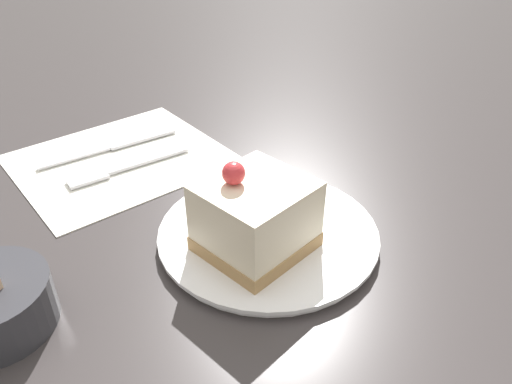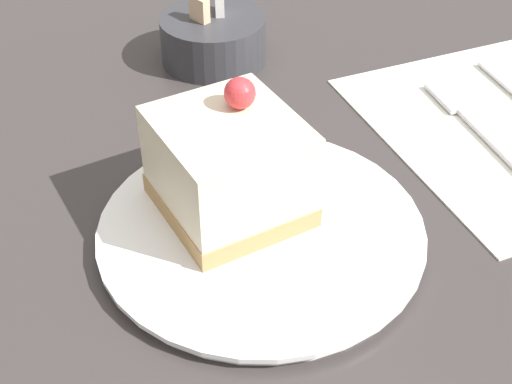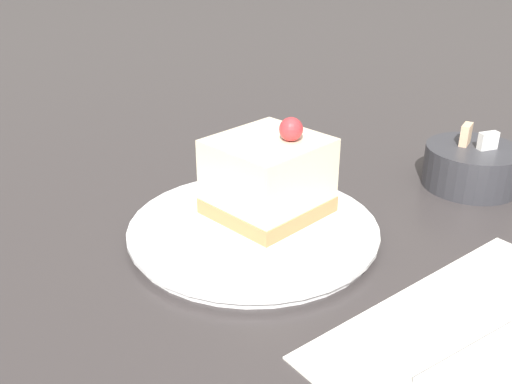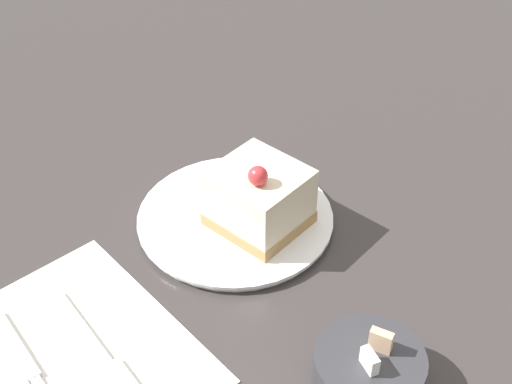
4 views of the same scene
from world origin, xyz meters
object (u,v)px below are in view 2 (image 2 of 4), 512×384
(sugar_bowl, at_px, (213,38))
(cake_slice, at_px, (229,166))
(fork, at_px, (474,121))
(plate, at_px, (261,231))

(sugar_bowl, bearing_deg, cake_slice, -111.43)
(cake_slice, distance_m, fork, 0.23)
(plate, bearing_deg, sugar_bowl, 72.98)
(fork, bearing_deg, sugar_bowl, 134.71)
(fork, height_order, sugar_bowl, sugar_bowl)
(plate, bearing_deg, fork, 10.58)
(cake_slice, xyz_separation_m, sugar_bowl, (0.08, 0.21, -0.02))
(fork, bearing_deg, cake_slice, -167.78)
(plate, bearing_deg, cake_slice, 110.35)
(cake_slice, relative_size, sugar_bowl, 1.01)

